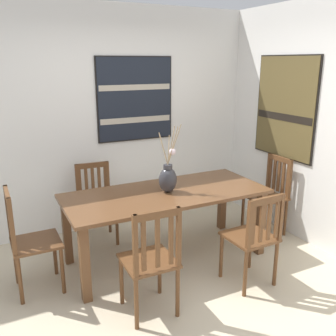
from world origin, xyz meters
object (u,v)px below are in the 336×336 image
at_px(chair_2, 28,239).
at_px(centerpiece_vase, 168,178).
at_px(chair_3, 96,200).
at_px(painting_on_back_wall, 135,99).
at_px(chair_1, 254,237).
at_px(chair_4, 151,260).
at_px(dining_table, 166,201).
at_px(chair_0, 269,193).
at_px(painting_on_side_wall, 285,108).

bearing_deg(chair_2, centerpiece_vase, -1.17).
relative_size(chair_3, painting_on_back_wall, 0.89).
distance_m(chair_1, chair_4, 1.02).
height_order(centerpiece_vase, chair_4, centerpiece_vase).
bearing_deg(centerpiece_vase, chair_1, -58.60).
bearing_deg(chair_1, painting_on_back_wall, 101.42).
height_order(dining_table, chair_0, chair_0).
bearing_deg(dining_table, painting_on_back_wall, 83.89).
bearing_deg(chair_0, painting_on_side_wall, 21.36).
distance_m(chair_1, chair_3, 1.88).
bearing_deg(chair_1, dining_table, 122.09).
relative_size(centerpiece_vase, chair_1, 0.76).
bearing_deg(dining_table, chair_2, 179.15).
bearing_deg(centerpiece_vase, chair_3, 125.40).
bearing_deg(chair_1, chair_4, 178.83).
bearing_deg(centerpiece_vase, painting_on_back_wall, 84.86).
xyz_separation_m(chair_0, painting_on_back_wall, (-1.29, 1.08, 1.09)).
relative_size(centerpiece_vase, chair_0, 0.74).
relative_size(chair_2, painting_on_side_wall, 0.82).
bearing_deg(chair_0, chair_2, -179.89).
xyz_separation_m(centerpiece_vase, chair_0, (1.39, 0.03, -0.40)).
bearing_deg(chair_2, painting_on_back_wall, 36.18).
relative_size(centerpiece_vase, chair_4, 0.72).
distance_m(chair_4, painting_on_side_wall, 2.54).
height_order(dining_table, chair_2, chair_2).
bearing_deg(chair_3, chair_0, -20.92).
xyz_separation_m(chair_4, painting_on_side_wall, (2.15, 0.89, 1.02)).
bearing_deg(painting_on_side_wall, painting_on_back_wall, 146.79).
distance_m(chair_0, painting_on_side_wall, 1.04).
height_order(chair_4, painting_on_side_wall, painting_on_side_wall).
bearing_deg(chair_0, centerpiece_vase, -178.63).
relative_size(chair_0, chair_2, 0.96).
height_order(chair_2, painting_on_side_wall, painting_on_side_wall).
bearing_deg(chair_3, chair_4, -89.50).
distance_m(chair_3, painting_on_side_wall, 2.49).
distance_m(painting_on_back_wall, painting_on_side_wall, 1.81).
height_order(chair_4, painting_on_back_wall, painting_on_back_wall).
relative_size(dining_table, centerpiece_vase, 2.96).
relative_size(chair_0, chair_3, 1.05).
xyz_separation_m(centerpiece_vase, chair_4, (-0.54, -0.77, -0.40)).
bearing_deg(chair_4, chair_1, -1.17).
bearing_deg(chair_0, chair_3, 159.08).
distance_m(dining_table, chair_0, 1.42).
relative_size(chair_1, chair_4, 0.94).
bearing_deg(dining_table, chair_0, 1.03).
xyz_separation_m(centerpiece_vase, painting_on_side_wall, (1.62, 0.12, 0.61)).
xyz_separation_m(chair_3, painting_on_back_wall, (0.65, 0.34, 1.10)).
bearing_deg(painting_on_back_wall, chair_0, -39.86).
xyz_separation_m(chair_2, chair_3, (0.83, 0.75, -0.02)).
bearing_deg(chair_3, chair_1, -56.58).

